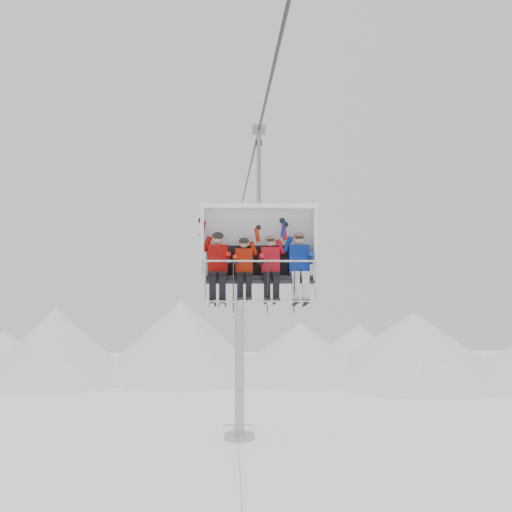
{
  "coord_description": "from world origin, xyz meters",
  "views": [
    {
      "loc": [
        -0.71,
        -15.94,
        10.22
      ],
      "look_at": [
        0.0,
        0.0,
        10.46
      ],
      "focal_mm": 45.0,
      "sensor_mm": 36.0,
      "label": 1
    }
  ],
  "objects_px": {
    "skier_far_left": "(218,264)",
    "chairlift_carrier": "(259,244)",
    "skier_center_left": "(244,267)",
    "skier_center_right": "(271,266)",
    "skier_far_right": "(299,264)",
    "lift_tower_right": "(239,341)"
  },
  "relations": [
    {
      "from": "lift_tower_right",
      "to": "chairlift_carrier",
      "type": "xyz_separation_m",
      "value": [
        0.0,
        -23.34,
        4.94
      ]
    },
    {
      "from": "skier_center_left",
      "to": "skier_far_right",
      "type": "bearing_deg",
      "value": 0.68
    },
    {
      "from": "chairlift_carrier",
      "to": "skier_center_left",
      "type": "bearing_deg",
      "value": -136.98
    },
    {
      "from": "lift_tower_right",
      "to": "chairlift_carrier",
      "type": "bearing_deg",
      "value": -90.0
    },
    {
      "from": "lift_tower_right",
      "to": "skier_far_left",
      "type": "distance_m",
      "value": 24.08
    },
    {
      "from": "skier_far_left",
      "to": "chairlift_carrier",
      "type": "bearing_deg",
      "value": 18.15
    },
    {
      "from": "skier_center_left",
      "to": "skier_far_left",
      "type": "bearing_deg",
      "value": 178.57
    },
    {
      "from": "skier_center_left",
      "to": "lift_tower_right",
      "type": "bearing_deg",
      "value": 89.17
    },
    {
      "from": "chairlift_carrier",
      "to": "skier_center_right",
      "type": "distance_m",
      "value": 0.65
    },
    {
      "from": "skier_far_left",
      "to": "skier_center_left",
      "type": "relative_size",
      "value": 1.04
    },
    {
      "from": "lift_tower_right",
      "to": "skier_far_left",
      "type": "height_order",
      "value": "lift_tower_right"
    },
    {
      "from": "lift_tower_right",
      "to": "skier_center_left",
      "type": "bearing_deg",
      "value": -90.83
    },
    {
      "from": "lift_tower_right",
      "to": "chairlift_carrier",
      "type": "relative_size",
      "value": 3.38
    },
    {
      "from": "skier_center_right",
      "to": "skier_far_right",
      "type": "xyz_separation_m",
      "value": [
        0.64,
        0.01,
        0.03
      ]
    },
    {
      "from": "skier_center_right",
      "to": "skier_center_left",
      "type": "bearing_deg",
      "value": -179.38
    },
    {
      "from": "skier_far_left",
      "to": "skier_center_left",
      "type": "xyz_separation_m",
      "value": [
        0.58,
        -0.01,
        -0.06
      ]
    },
    {
      "from": "chairlift_carrier",
      "to": "skier_center_right",
      "type": "relative_size",
      "value": 2.36
    },
    {
      "from": "chairlift_carrier",
      "to": "skier_far_right",
      "type": "bearing_deg",
      "value": -18.74
    },
    {
      "from": "skier_center_right",
      "to": "skier_far_right",
      "type": "height_order",
      "value": "skier_far_right"
    },
    {
      "from": "skier_center_right",
      "to": "skier_far_left",
      "type": "bearing_deg",
      "value": 179.6
    },
    {
      "from": "skier_far_left",
      "to": "skier_center_left",
      "type": "height_order",
      "value": "skier_far_left"
    },
    {
      "from": "chairlift_carrier",
      "to": "skier_center_left",
      "type": "distance_m",
      "value": 0.71
    }
  ]
}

